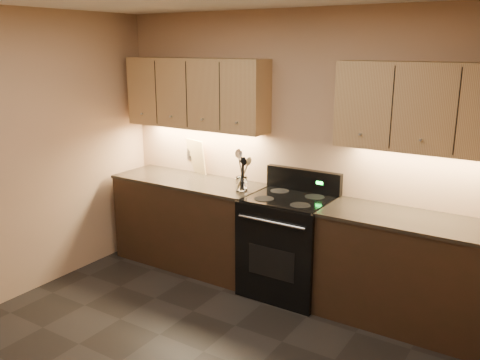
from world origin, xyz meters
name	(u,v)px	position (x,y,z in m)	size (l,w,h in m)	color
wall_back	(299,151)	(0.00, 2.00, 1.30)	(4.00, 0.04, 2.60)	tan
counter_left	(190,222)	(-1.10, 1.70, 0.47)	(1.62, 0.62, 0.93)	black
counter_right	(409,272)	(1.18, 1.70, 0.47)	(1.46, 0.62, 0.93)	black
stove	(289,244)	(0.08, 1.68, 0.48)	(0.76, 0.68, 1.14)	black
upper_cab_left	(196,93)	(-1.10, 1.85, 1.80)	(1.60, 0.30, 0.70)	tan
upper_cab_right	(428,108)	(1.18, 1.85, 1.80)	(1.44, 0.30, 0.70)	tan
outlet_plate	(191,154)	(-1.30, 1.99, 1.12)	(0.09, 0.01, 0.12)	#B2B5BA
utensil_crock	(242,184)	(-0.42, 1.65, 0.99)	(0.13, 0.13, 0.14)	white
cutting_board	(196,156)	(-1.21, 1.97, 1.11)	(0.29, 0.02, 0.37)	tan
wooden_spoon	(238,172)	(-0.45, 1.64, 1.11)	(0.06, 0.06, 0.32)	tan
black_spoon	(242,171)	(-0.42, 1.66, 1.12)	(0.06, 0.06, 0.34)	black
black_turner	(241,173)	(-0.41, 1.62, 1.11)	(0.08, 0.08, 0.32)	black
steel_spatula	(244,170)	(-0.39, 1.66, 1.13)	(0.08, 0.08, 0.37)	silver
steel_skimmer	(244,171)	(-0.38, 1.64, 1.13)	(0.09, 0.09, 0.37)	silver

